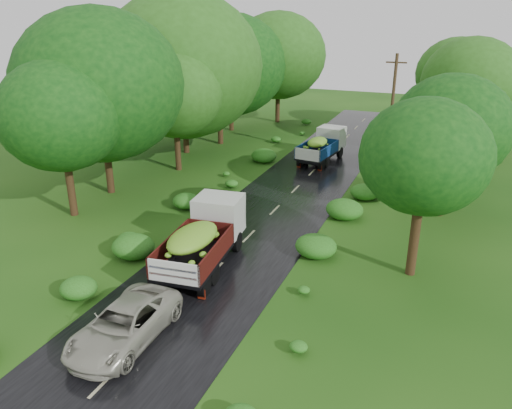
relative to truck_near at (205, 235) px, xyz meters
The scene contains 10 objects.
ground 4.70m from the truck_near, 81.17° to the right, with size 120.00×120.00×0.00m, color #15410E.
road 1.77m from the truck_near, 41.50° to the left, with size 6.50×80.00×0.02m, color black.
road_lines 2.31m from the truck_near, 66.94° to the left, with size 0.12×69.60×0.00m.
truck_near is the anchor object (origin of this frame).
truck_far 18.82m from the truck_near, 88.15° to the left, with size 2.70×5.93×2.40m.
car 6.37m from the truck_near, 89.81° to the right, with size 2.31×5.01×1.39m, color #A7A694.
utility_pole 20.13m from the truck_near, 73.86° to the left, with size 1.46×0.23×8.35m.
trees_left 20.76m from the truck_near, 119.13° to the left, with size 7.66×32.85×9.37m.
trees_right 21.61m from the truck_near, 62.39° to the left, with size 5.26×31.85×7.70m.
shrubs 9.70m from the truck_near, 85.93° to the left, with size 11.90×44.00×0.70m.
Camera 1 is at (9.43, -14.12, 11.31)m, focal length 35.00 mm.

